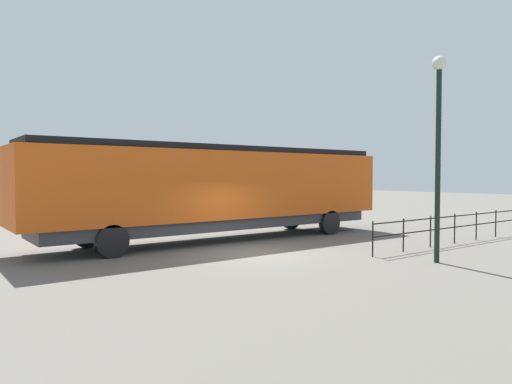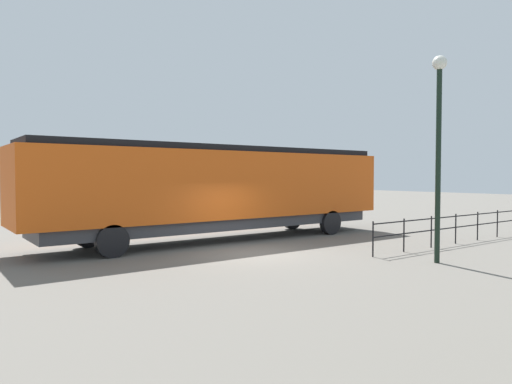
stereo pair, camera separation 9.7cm
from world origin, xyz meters
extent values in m
plane|color=#666059|center=(0.00, 0.00, 0.00)|extent=(120.00, 120.00, 0.00)
cube|color=#D15114|center=(-3.52, 0.85, 2.34)|extent=(3.00, 15.89, 2.68)
cube|color=black|center=(-3.52, 7.71, 1.94)|extent=(2.88, 2.16, 1.87)
cube|color=black|center=(-3.52, 0.85, 3.80)|extent=(2.70, 15.26, 0.24)
cube|color=#38383D|center=(-3.52, 0.85, 0.78)|extent=(2.70, 14.62, 0.45)
cylinder|color=black|center=(-4.87, 5.93, 0.55)|extent=(0.30, 1.10, 1.10)
cylinder|color=black|center=(-2.17, 5.93, 0.55)|extent=(0.30, 1.10, 1.10)
cylinder|color=black|center=(-4.87, -4.24, 0.55)|extent=(0.30, 1.10, 1.10)
cylinder|color=black|center=(-2.17, -4.24, 0.55)|extent=(0.30, 1.10, 1.10)
cylinder|color=black|center=(4.71, 3.57, 3.01)|extent=(0.16, 0.16, 6.03)
sphere|color=silver|center=(4.71, 3.57, 6.16)|extent=(0.44, 0.44, 0.44)
cube|color=black|center=(2.86, 7.82, 1.09)|extent=(0.04, 10.08, 0.04)
cube|color=black|center=(2.86, 7.82, 0.65)|extent=(0.04, 10.08, 0.04)
cylinder|color=black|center=(2.86, 2.79, 0.59)|extent=(0.05, 0.05, 1.19)
cylinder|color=black|center=(2.86, 4.46, 0.59)|extent=(0.05, 0.05, 1.19)
cylinder|color=black|center=(2.86, 6.14, 0.59)|extent=(0.05, 0.05, 1.19)
cylinder|color=black|center=(2.86, 7.82, 0.59)|extent=(0.05, 0.05, 1.19)
cylinder|color=black|center=(2.86, 9.50, 0.59)|extent=(0.05, 0.05, 1.19)
cylinder|color=black|center=(2.86, 11.18, 0.59)|extent=(0.05, 0.05, 1.19)
camera|label=1|loc=(12.77, -9.51, 2.70)|focal=32.43mm
camera|label=2|loc=(12.83, -9.44, 2.70)|focal=32.43mm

